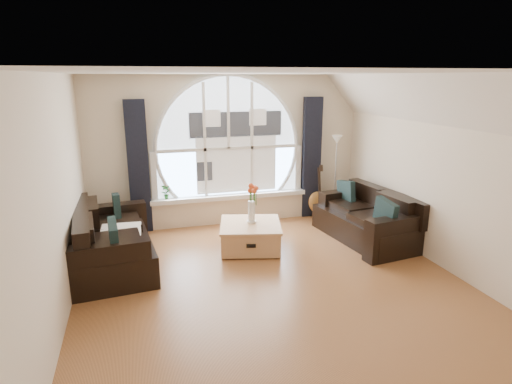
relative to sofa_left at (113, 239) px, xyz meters
name	(u,v)px	position (x,y,z in m)	size (l,w,h in m)	color
ground	(275,287)	(2.03, -1.27, -0.40)	(5.00, 5.50, 0.01)	brown
ceiling	(278,73)	(2.03, -1.27, 2.30)	(5.00, 5.50, 0.01)	silver
wall_back	(228,151)	(2.03, 1.48, 0.95)	(5.00, 0.01, 2.70)	beige
wall_front	(417,293)	(2.03, -4.02, 0.95)	(5.00, 0.01, 2.70)	beige
wall_left	(55,203)	(-0.47, -1.27, 0.95)	(0.01, 5.50, 2.70)	beige
wall_right	(448,174)	(4.53, -1.27, 0.95)	(0.01, 5.50, 2.70)	beige
attic_slope	(437,101)	(4.23, -1.27, 1.95)	(0.92, 5.50, 0.72)	silver
arched_window	(228,136)	(2.03, 1.45, 1.23)	(2.60, 0.06, 2.15)	silver
window_sill	(230,196)	(2.03, 1.38, 0.11)	(2.90, 0.22, 0.08)	white
window_frame	(229,136)	(2.03, 1.42, 1.23)	(2.76, 0.08, 2.15)	white
neighbor_house	(237,143)	(2.18, 1.44, 1.10)	(1.70, 0.02, 1.50)	silver
curtain_left	(138,168)	(0.43, 1.36, 0.75)	(0.35, 0.12, 2.30)	black
curtain_right	(311,158)	(3.63, 1.36, 0.75)	(0.35, 0.12, 2.30)	black
sofa_left	(113,239)	(0.00, 0.00, 0.00)	(0.98, 1.96, 0.87)	black
sofa_right	(366,216)	(4.02, -0.07, 0.00)	(0.93, 1.86, 0.83)	black
coffee_chest	(250,235)	(2.06, 0.06, -0.17)	(0.94, 0.94, 0.46)	#B27F50
throw_blanket	(121,234)	(0.11, -0.06, 0.10)	(0.55, 0.55, 0.10)	silver
vase_flowers	(251,199)	(2.09, 0.12, 0.41)	(0.24, 0.24, 0.70)	white
floor_lamp	(335,177)	(4.05, 1.16, 0.40)	(0.24, 0.24, 1.60)	#B2B2B2
guitar	(318,191)	(3.73, 1.22, 0.13)	(0.36, 0.24, 1.06)	#956026
potted_plant	(166,192)	(0.86, 1.38, 0.29)	(0.15, 0.10, 0.28)	#1E6023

